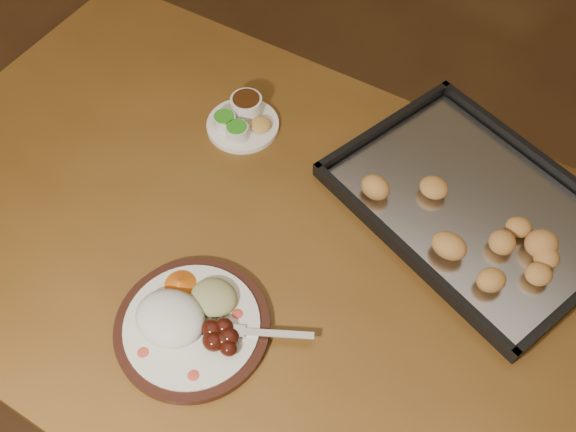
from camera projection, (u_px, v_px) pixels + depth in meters
The scene contains 5 objects.
ground at pixel (234, 305), 1.90m from camera, with size 4.00×4.00×0.00m, color brown.
dining_table at pixel (278, 275), 1.21m from camera, with size 1.55×0.98×0.75m.
dinner_plate at pixel (190, 321), 1.03m from camera, with size 0.31×0.25×0.06m.
condiment_saucer at pixel (242, 119), 1.28m from camera, with size 0.15×0.15×0.05m.
baking_tray at pixel (474, 203), 1.17m from camera, with size 0.59×0.52×0.05m.
Camera 1 is at (0.55, -0.69, 1.71)m, focal length 40.00 mm.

